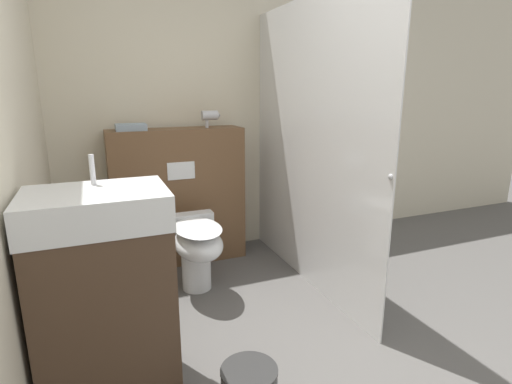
{
  "coord_description": "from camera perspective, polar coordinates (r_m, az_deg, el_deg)",
  "views": [
    {
      "loc": [
        -1.05,
        -1.18,
        1.46
      ],
      "look_at": [
        -0.01,
        1.37,
        0.75
      ],
      "focal_mm": 28.0,
      "sensor_mm": 36.0,
      "label": 1
    }
  ],
  "objects": [
    {
      "name": "hair_drier",
      "position": [
        3.39,
        -6.5,
        10.76
      ],
      "size": [
        0.16,
        0.08,
        0.14
      ],
      "color": "#B7B7BC",
      "rests_on": "partition_panel"
    },
    {
      "name": "toilet",
      "position": [
        2.96,
        -8.47,
        -7.66
      ],
      "size": [
        0.38,
        0.6,
        0.53
      ],
      "color": "white",
      "rests_on": "ground_plane"
    },
    {
      "name": "wall_back",
      "position": [
        3.66,
        -5.63,
        11.11
      ],
      "size": [
        8.0,
        0.06,
        2.5
      ],
      "color": "beige",
      "rests_on": "ground_plane"
    },
    {
      "name": "folded_towel",
      "position": [
        3.28,
        -17.45,
        8.83
      ],
      "size": [
        0.23,
        0.18,
        0.05
      ],
      "color": "#8C9EAD",
      "rests_on": "partition_panel"
    },
    {
      "name": "partition_panel",
      "position": [
        3.45,
        -10.98,
        -0.65
      ],
      "size": [
        1.1,
        0.31,
        1.15
      ],
      "color": "brown",
      "rests_on": "ground_plane"
    },
    {
      "name": "sink_vanity",
      "position": [
        2.03,
        -20.7,
        -14.06
      ],
      "size": [
        0.6,
        0.44,
        1.17
      ],
      "color": "#473323",
      "rests_on": "ground_plane"
    },
    {
      "name": "shower_glass",
      "position": [
        2.97,
        7.58,
        6.32
      ],
      "size": [
        0.04,
        1.84,
        2.09
      ],
      "color": "silver",
      "rests_on": "ground_plane"
    }
  ]
}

